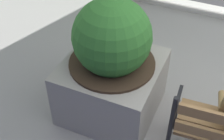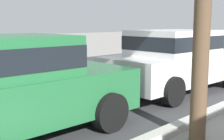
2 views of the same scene
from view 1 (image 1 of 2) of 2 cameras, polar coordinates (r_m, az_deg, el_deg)
concrete_planter at (r=3.33m, az=-0.00°, el=0.49°), size 1.02×1.02×1.44m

